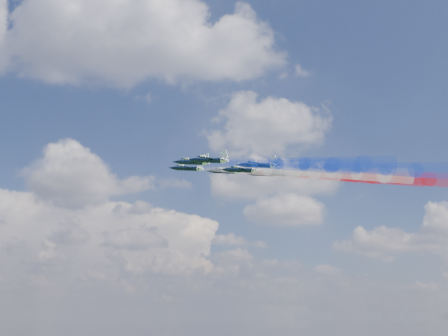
{
  "coord_description": "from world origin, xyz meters",
  "views": [
    {
      "loc": [
        11.05,
        -156.74,
        89.39
      ],
      "look_at": [
        20.28,
        9.48,
        134.25
      ],
      "focal_mm": 44.38,
      "sensor_mm": 36.0,
      "label": 1
    }
  ],
  "objects": [
    {
      "name": "trail_center_third",
      "position": [
        49.4,
        -7.74,
        128.55
      ],
      "size": [
        40.74,
        27.33,
        11.78
      ],
      "primitive_type": null,
      "rotation": [
        0.15,
        -0.09,
        1.02
      ],
      "color": "white"
    },
    {
      "name": "jet_inner_left",
      "position": [
        10.4,
        4.93,
        134.67
      ],
      "size": [
        17.76,
        16.9,
        6.67
      ],
      "primitive_type": null,
      "rotation": [
        0.15,
        -0.09,
        1.02
      ],
      "color": "black"
    },
    {
      "name": "jet_rear_left",
      "position": [
        29.36,
        -4.51,
        131.46
      ],
      "size": [
        17.76,
        16.9,
        6.67
      ],
      "primitive_type": null,
      "rotation": [
        0.15,
        -0.09,
        1.02
      ],
      "color": "black"
    },
    {
      "name": "jet_center_third",
      "position": [
        25.27,
        6.72,
        132.91
      ],
      "size": [
        17.76,
        16.9,
        6.67
      ],
      "primitive_type": null,
      "rotation": [
        0.15,
        -0.09,
        1.02
      ],
      "color": "black"
    },
    {
      "name": "jet_rear_right",
      "position": [
        38.31,
        8.42,
        132.4
      ],
      "size": [
        17.76,
        16.9,
        6.67
      ],
      "primitive_type": null,
      "rotation": [
        0.15,
        -0.09,
        1.02
      ],
      "color": "black"
    },
    {
      "name": "jet_inner_right",
      "position": [
        21.04,
        19.96,
        135.95
      ],
      "size": [
        17.76,
        16.9,
        6.67
      ],
      "primitive_type": null,
      "rotation": [
        0.15,
        -0.09,
        1.02
      ],
      "color": "black"
    },
    {
      "name": "jet_outer_right",
      "position": [
        33.92,
        19.93,
        135.27
      ],
      "size": [
        17.76,
        16.9,
        6.67
      ],
      "primitive_type": null,
      "rotation": [
        0.15,
        -0.09,
        1.02
      ],
      "color": "black"
    },
    {
      "name": "trail_outer_left",
      "position": [
        39.22,
        -22.67,
        127.31
      ],
      "size": [
        40.74,
        27.33,
        11.78
      ],
      "primitive_type": null,
      "rotation": [
        0.15,
        -0.09,
        1.02
      ],
      "color": "blue"
    },
    {
      "name": "trail_inner_left",
      "position": [
        34.53,
        -9.53,
        130.3
      ],
      "size": [
        40.74,
        27.33,
        11.78
      ],
      "primitive_type": null,
      "rotation": [
        0.15,
        -0.09,
        1.02
      ],
      "color": "blue"
    },
    {
      "name": "trail_lead",
      "position": [
        32.8,
        2.9,
        131.69
      ],
      "size": [
        40.74,
        27.33,
        11.78
      ],
      "primitive_type": null,
      "rotation": [
        0.15,
        -0.09,
        1.02
      ],
      "color": "white"
    },
    {
      "name": "trail_rear_right",
      "position": [
        62.43,
        -6.05,
        128.03
      ],
      "size": [
        40.74,
        27.33,
        11.78
      ],
      "primitive_type": null,
      "rotation": [
        0.15,
        -0.09,
        1.02
      ],
      "color": "red"
    },
    {
      "name": "jet_lead",
      "position": [
        8.67,
        17.36,
        136.06
      ],
      "size": [
        17.76,
        16.9,
        6.67
      ],
      "primitive_type": null,
      "rotation": [
        0.15,
        -0.09,
        1.02
      ],
      "color": "black"
    },
    {
      "name": "trail_outer_right",
      "position": [
        58.05,
        5.47,
        130.91
      ],
      "size": [
        40.74,
        27.33,
        11.78
      ],
      "primitive_type": null,
      "rotation": [
        0.15,
        -0.09,
        1.02
      ],
      "color": "red"
    },
    {
      "name": "trail_inner_right",
      "position": [
        45.16,
        5.5,
        131.58
      ],
      "size": [
        40.74,
        27.33,
        11.78
      ],
      "primitive_type": null,
      "rotation": [
        0.15,
        -0.09,
        1.02
      ],
      "color": "red"
    },
    {
      "name": "trail_rear_left",
      "position": [
        53.49,
        -18.98,
        127.09
      ],
      "size": [
        40.74,
        27.33,
        11.78
      ],
      "primitive_type": null,
      "rotation": [
        0.15,
        -0.09,
        1.02
      ],
      "color": "blue"
    },
    {
      "name": "jet_outer_left",
      "position": [
        15.09,
        -8.21,
        131.67
      ],
      "size": [
        17.76,
        16.9,
        6.67
      ],
      "primitive_type": null,
      "rotation": [
        0.15,
        -0.09,
        1.02
      ],
      "color": "black"
    }
  ]
}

